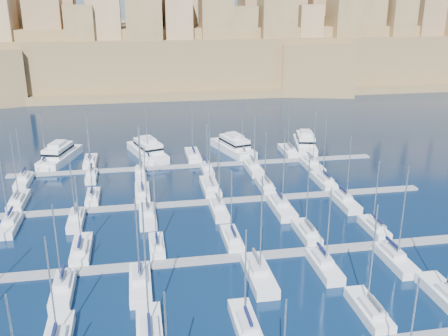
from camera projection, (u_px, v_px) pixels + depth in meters
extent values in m
plane|color=black|center=(222.00, 225.00, 85.53)|extent=(600.00, 600.00, 0.00)
cube|color=slate|center=(235.00, 258.00, 74.29)|extent=(84.00, 2.00, 0.40)
cube|color=slate|center=(213.00, 202.00, 94.79)|extent=(84.00, 2.00, 0.40)
cube|color=slate|center=(198.00, 166.00, 115.29)|extent=(84.00, 2.00, 0.40)
cylinder|color=#9EA0A8|center=(51.00, 287.00, 53.52)|extent=(0.18, 0.18, 12.04)
cube|color=#10173F|center=(53.00, 335.00, 53.18)|extent=(0.35, 3.92, 0.35)
cube|color=white|center=(150.00, 333.00, 56.94)|extent=(2.93, 9.76, 1.69)
cube|color=silver|center=(149.00, 330.00, 55.65)|extent=(2.05, 4.39, 0.70)
cylinder|color=#9EA0A8|center=(146.00, 266.00, 54.68)|extent=(0.18, 0.18, 15.19)
cube|color=#10173F|center=(149.00, 324.00, 54.86)|extent=(0.35, 3.91, 0.35)
cube|color=white|center=(245.00, 325.00, 58.36)|extent=(2.64, 8.81, 1.64)
cube|color=silver|center=(247.00, 321.00, 57.16)|extent=(1.85, 3.96, 0.70)
cylinder|color=#9EA0A8|center=(245.00, 275.00, 56.69)|extent=(0.18, 0.18, 11.27)
cube|color=#10173F|center=(248.00, 316.00, 56.41)|extent=(0.35, 3.52, 0.35)
cube|color=white|center=(368.00, 311.00, 61.00)|extent=(2.69, 8.96, 1.65)
cube|color=silver|center=(373.00, 307.00, 59.78)|extent=(1.88, 4.03, 0.70)
cylinder|color=#9EA0A8|center=(373.00, 256.00, 59.04)|extent=(0.18, 0.18, 13.12)
cube|color=#595B60|center=(375.00, 302.00, 59.03)|extent=(0.35, 3.58, 0.35)
cube|color=white|center=(448.00, 298.00, 63.56)|extent=(3.15, 10.49, 1.72)
cylinder|color=#9EA0A8|center=(412.00, 328.00, 47.80)|extent=(0.18, 0.18, 10.94)
cube|color=white|center=(82.00, 251.00, 75.67)|extent=(2.79, 9.30, 1.67)
cube|color=silver|center=(80.00, 246.00, 74.42)|extent=(1.95, 4.19, 0.70)
cylinder|color=#9EA0A8|center=(78.00, 211.00, 74.06)|extent=(0.18, 0.18, 10.98)
cube|color=#10173F|center=(79.00, 242.00, 73.65)|extent=(0.35, 3.72, 0.35)
cube|color=white|center=(157.00, 247.00, 76.73)|extent=(2.25, 7.51, 1.58)
cube|color=silver|center=(157.00, 243.00, 75.66)|extent=(1.58, 3.38, 0.70)
cylinder|color=#9EA0A8|center=(155.00, 207.00, 74.95)|extent=(0.18, 0.18, 11.64)
cube|color=#10173F|center=(157.00, 238.00, 74.97)|extent=(0.35, 3.01, 0.35)
cube|color=white|center=(232.00, 240.00, 79.07)|extent=(2.50, 8.34, 1.62)
cube|color=silver|center=(233.00, 236.00, 77.92)|extent=(1.75, 3.75, 0.70)
cylinder|color=#9EA0A8|center=(231.00, 203.00, 77.47)|extent=(0.18, 0.18, 10.74)
cube|color=#10173F|center=(233.00, 231.00, 77.20)|extent=(0.35, 3.33, 0.35)
cube|color=white|center=(306.00, 233.00, 81.28)|extent=(2.59, 8.62, 1.63)
cube|color=silver|center=(308.00, 229.00, 80.10)|extent=(1.81, 3.88, 0.70)
cylinder|color=#9EA0A8|center=(308.00, 192.00, 79.43)|extent=(0.18, 0.18, 12.34)
cube|color=#595B60|center=(310.00, 224.00, 79.36)|extent=(0.35, 3.45, 0.35)
cube|color=white|center=(374.00, 229.00, 82.97)|extent=(2.42, 8.08, 1.60)
cube|color=silver|center=(377.00, 224.00, 81.84)|extent=(1.70, 3.64, 0.70)
cylinder|color=#9EA0A8|center=(376.00, 193.00, 81.32)|extent=(0.18, 0.18, 10.93)
cube|color=#10173F|center=(378.00, 220.00, 81.13)|extent=(0.35, 3.23, 0.35)
cube|color=white|center=(63.00, 291.00, 65.18)|extent=(2.61, 8.72, 1.64)
cube|color=silver|center=(63.00, 280.00, 65.61)|extent=(1.83, 3.92, 0.70)
cylinder|color=#9EA0A8|center=(57.00, 247.00, 62.64)|extent=(0.18, 0.18, 11.63)
cube|color=#10173F|center=(63.00, 271.00, 65.68)|extent=(0.35, 3.49, 0.35)
cube|color=white|center=(140.00, 285.00, 66.49)|extent=(2.84, 9.45, 1.67)
cube|color=silver|center=(140.00, 274.00, 66.99)|extent=(1.98, 4.25, 0.70)
cylinder|color=#9EA0A8|center=(138.00, 242.00, 63.88)|extent=(0.18, 0.18, 11.81)
cube|color=#10173F|center=(139.00, 265.00, 67.09)|extent=(0.35, 3.78, 0.35)
cube|color=white|center=(259.00, 276.00, 68.66)|extent=(3.16, 10.55, 1.73)
cube|color=silver|center=(257.00, 264.00, 69.25)|extent=(2.21, 4.75, 0.70)
cylinder|color=#9EA0A8|center=(261.00, 226.00, 65.65)|extent=(0.18, 0.18, 13.96)
cube|color=#595B60|center=(257.00, 256.00, 69.41)|extent=(0.35, 4.22, 0.35)
cube|color=white|center=(324.00, 267.00, 70.99)|extent=(2.72, 9.06, 1.65)
cube|color=silver|center=(323.00, 257.00, 71.46)|extent=(1.90, 4.08, 0.70)
cylinder|color=#9EA0A8|center=(329.00, 226.00, 68.45)|extent=(0.18, 0.18, 11.54)
cube|color=#10173F|center=(322.00, 249.00, 71.54)|extent=(0.35, 3.62, 0.35)
cube|color=white|center=(395.00, 261.00, 72.72)|extent=(2.77, 9.24, 1.66)
cube|color=silver|center=(393.00, 251.00, 73.20)|extent=(1.94, 4.16, 0.70)
cylinder|color=#9EA0A8|center=(403.00, 213.00, 69.78)|extent=(0.18, 0.18, 13.90)
cube|color=#10173F|center=(392.00, 243.00, 73.29)|extent=(0.35, 3.70, 0.35)
cube|color=white|center=(19.00, 202.00, 93.84)|extent=(2.73, 9.09, 1.65)
cube|color=silver|center=(17.00, 198.00, 92.61)|extent=(1.91, 4.09, 0.70)
cylinder|color=#9EA0A8|center=(14.00, 167.00, 92.05)|extent=(0.18, 0.18, 12.06)
cube|color=#595B60|center=(16.00, 193.00, 91.85)|extent=(0.35, 3.64, 0.35)
cube|color=white|center=(93.00, 198.00, 95.61)|extent=(2.40, 7.99, 1.60)
cube|color=silver|center=(92.00, 194.00, 94.49)|extent=(1.68, 3.60, 0.70)
cylinder|color=#9EA0A8|center=(91.00, 169.00, 94.12)|extent=(0.18, 0.18, 9.94)
cube|color=#10173F|center=(92.00, 190.00, 93.78)|extent=(0.35, 3.20, 0.35)
cube|color=white|center=(142.00, 194.00, 97.71)|extent=(2.75, 9.16, 1.66)
cube|color=silver|center=(142.00, 190.00, 96.47)|extent=(1.92, 4.12, 0.70)
cylinder|color=#9EA0A8|center=(140.00, 158.00, 95.82)|extent=(0.18, 0.18, 12.68)
cube|color=#10173F|center=(142.00, 186.00, 95.71)|extent=(0.35, 3.66, 0.35)
cube|color=white|center=(210.00, 188.00, 100.58)|extent=(3.15, 10.50, 1.72)
cube|color=silver|center=(211.00, 184.00, 99.21)|extent=(2.20, 4.72, 0.70)
cylinder|color=#9EA0A8|center=(209.00, 149.00, 98.44)|extent=(0.18, 0.18, 14.56)
cube|color=#595B60|center=(211.00, 180.00, 98.38)|extent=(0.35, 4.20, 0.35)
cube|color=white|center=(265.00, 187.00, 101.49)|extent=(2.53, 8.42, 1.62)
cube|color=silver|center=(266.00, 183.00, 100.33)|extent=(1.77, 3.79, 0.70)
cylinder|color=#9EA0A8|center=(265.00, 157.00, 99.90)|extent=(0.18, 0.18, 10.67)
cube|color=#595B60|center=(267.00, 178.00, 99.60)|extent=(0.35, 3.37, 0.35)
cube|color=white|center=(323.00, 182.00, 104.09)|extent=(2.85, 9.49, 1.67)
cube|color=silver|center=(325.00, 178.00, 102.82)|extent=(1.99, 4.27, 0.70)
cylinder|color=#9EA0A8|center=(325.00, 148.00, 102.22)|extent=(0.18, 0.18, 12.70)
cube|color=#10173F|center=(327.00, 174.00, 102.04)|extent=(0.35, 3.80, 0.35)
cube|color=white|center=(10.00, 226.00, 83.76)|extent=(2.65, 8.82, 1.64)
cube|color=silver|center=(10.00, 218.00, 84.21)|extent=(1.85, 3.97, 0.70)
cylinder|color=#9EA0A8|center=(3.00, 187.00, 81.05)|extent=(0.18, 0.18, 12.67)
cube|color=#10173F|center=(10.00, 211.00, 84.28)|extent=(0.35, 3.53, 0.35)
cube|color=white|center=(76.00, 221.00, 85.76)|extent=(2.51, 8.37, 1.62)
cube|color=silver|center=(76.00, 213.00, 86.17)|extent=(1.76, 3.76, 0.70)
cylinder|color=#9EA0A8|center=(72.00, 189.00, 83.43)|extent=(0.18, 0.18, 10.48)
cube|color=#595B60|center=(76.00, 206.00, 86.22)|extent=(0.35, 3.35, 0.35)
cube|color=white|center=(148.00, 217.00, 87.24)|extent=(2.86, 9.52, 1.68)
cube|color=silver|center=(147.00, 209.00, 87.75)|extent=(2.00, 4.28, 0.70)
cylinder|color=#9EA0A8|center=(146.00, 182.00, 84.62)|extent=(0.18, 0.18, 11.86)
cube|color=#10173F|center=(147.00, 202.00, 87.85)|extent=(0.35, 3.81, 0.35)
cube|color=white|center=(219.00, 211.00, 89.80)|extent=(2.58, 8.60, 1.63)
cube|color=silver|center=(218.00, 203.00, 90.22)|extent=(1.81, 3.87, 0.70)
cylinder|color=#9EA0A8|center=(219.00, 174.00, 87.09)|extent=(0.18, 0.18, 12.67)
cube|color=#595B60|center=(218.00, 197.00, 90.29)|extent=(0.35, 3.44, 0.35)
cube|color=white|center=(281.00, 208.00, 90.81)|extent=(3.14, 10.47, 1.72)
cube|color=silver|center=(280.00, 200.00, 91.40)|extent=(2.20, 4.71, 0.70)
cylinder|color=#9EA0A8|center=(284.00, 169.00, 87.80)|extent=(0.18, 0.18, 13.99)
cube|color=#10173F|center=(279.00, 194.00, 91.55)|extent=(0.35, 4.19, 0.35)
cube|color=white|center=(345.00, 203.00, 93.41)|extent=(2.82, 9.40, 1.67)
cube|color=silver|center=(343.00, 195.00, 93.90)|extent=(1.97, 4.23, 0.70)
cylinder|color=#9EA0A8|center=(349.00, 168.00, 90.72)|extent=(0.18, 0.18, 12.27)
cube|color=#10173F|center=(343.00, 189.00, 94.00)|extent=(0.35, 3.76, 0.35)
cube|color=white|center=(46.00, 165.00, 114.44)|extent=(2.61, 8.72, 1.64)
cube|color=silver|center=(45.00, 162.00, 113.25)|extent=(1.83, 3.92, 0.70)
cylinder|color=#9EA0A8|center=(43.00, 137.00, 112.75)|extent=(0.18, 0.18, 11.35)
cube|color=#10173F|center=(44.00, 158.00, 112.51)|extent=(0.35, 3.49, 0.35)
cube|color=white|center=(90.00, 162.00, 116.38)|extent=(2.80, 9.35, 1.67)
cube|color=silver|center=(90.00, 159.00, 115.13)|extent=(1.96, 4.21, 0.70)
cylinder|color=#9EA0A8|center=(88.00, 135.00, 114.70)|extent=(0.18, 0.18, 11.47)
cube|color=#10173F|center=(89.00, 155.00, 114.36)|extent=(0.35, 3.74, 0.35)
cube|color=white|center=(148.00, 160.00, 118.43)|extent=(2.69, 8.96, 1.65)
cube|color=silver|center=(148.00, 156.00, 117.21)|extent=(1.88, 4.03, 0.70)
cylinder|color=#9EA0A8|center=(147.00, 130.00, 116.58)|extent=(0.18, 0.18, 12.42)
cube|color=#10173F|center=(148.00, 152.00, 116.46)|extent=(0.35, 3.58, 0.35)
cube|color=white|center=(193.00, 156.00, 120.87)|extent=(3.11, 10.37, 1.72)
cube|color=silver|center=(193.00, 153.00, 119.51)|extent=(2.18, 4.67, 0.70)
cylinder|color=#9EA0A8|center=(192.00, 128.00, 119.11)|extent=(0.18, 0.18, 12.19)
cube|color=#10173F|center=(194.00, 149.00, 118.69)|extent=(0.35, 4.15, 0.35)
cube|color=white|center=(242.00, 155.00, 122.14)|extent=(2.63, 8.77, 1.64)
cube|color=silver|center=(243.00, 151.00, 120.95)|extent=(1.84, 3.95, 0.70)
cylinder|color=#9EA0A8|center=(242.00, 128.00, 120.42)|extent=(0.18, 0.18, 11.60)
cube|color=#595B60|center=(243.00, 148.00, 120.20)|extent=(0.35, 3.51, 0.35)
cube|color=white|center=(288.00, 152.00, 124.53)|extent=(2.90, 9.66, 1.68)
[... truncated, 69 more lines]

